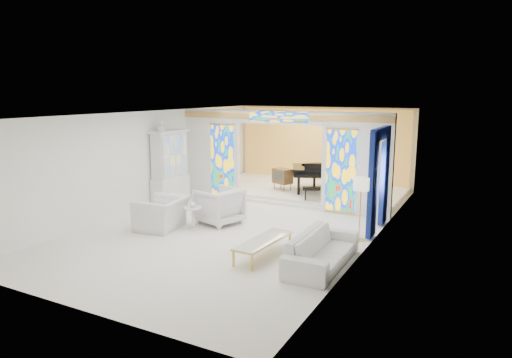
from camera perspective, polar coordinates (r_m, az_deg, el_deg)
The scene contains 24 objects.
floor at distance 12.89m, azimuth -0.85°, elevation -5.24°, with size 12.00×12.00×0.00m, color silver.
ceiling at distance 12.40m, azimuth -0.89°, elevation 8.20°, with size 7.00×12.00×0.02m, color white.
wall_back at distance 18.01m, azimuth 8.31°, elevation 4.13°, with size 7.00×0.02×3.00m, color white.
wall_front at distance 7.95m, azimuth -22.10°, elevation -5.09°, with size 7.00×0.02×3.00m, color white.
wall_left at distance 14.54m, azimuth -13.09°, elevation 2.37°, with size 0.02×12.00×3.00m, color white.
wall_right at distance 11.34m, azimuth 14.86°, elevation -0.06°, with size 0.02×12.00×3.00m, color white.
partition_wall at distance 14.30m, azimuth 2.95°, elevation 3.12°, with size 7.00×0.22×3.00m.
stained_glass_left at distance 15.22m, azimuth -4.19°, elevation 2.23°, with size 0.90×0.04×2.40m, color gold.
stained_glass_right at distance 13.54m, azimuth 10.57°, elevation 1.00°, with size 0.90×0.04×2.40m, color gold.
stained_glass_transom at distance 14.10m, azimuth 2.82°, elevation 7.78°, with size 2.00×0.04×0.34m, color gold.
alcove_platform at distance 16.48m, azimuth 5.97°, elevation -1.41°, with size 6.80×3.80×0.18m, color silver.
gold_curtain_back at distance 17.90m, azimuth 8.18°, elevation 4.09°, with size 6.70×0.10×2.90m, color #EDB752.
chandelier at distance 15.98m, azimuth 6.68°, elevation 7.11°, with size 0.48×0.48×0.30m, color gold.
blue_drapes at distance 12.02m, azimuth 15.17°, elevation 0.91°, with size 0.14×1.85×2.65m.
china_cabinet at distance 14.87m, azimuth -10.71°, elevation 1.36°, with size 0.56×1.46×2.72m.
armchair_left at distance 12.33m, azimuth -11.70°, elevation -4.23°, with size 1.27×1.11×0.83m, color white.
armchair_right at distance 12.56m, azimuth -4.62°, elevation -3.37°, with size 1.06×1.09×0.99m, color white.
sofa at distance 9.69m, azimuth 8.28°, elevation -8.71°, with size 2.38×0.93×0.70m, color white.
side_table at distance 12.12m, azimuth -7.85°, elevation -4.46°, with size 0.61×0.61×0.60m.
vase at distance 12.04m, azimuth -7.89°, elevation -3.09°, with size 0.17×0.17×0.18m, color white.
coffee_table at distance 10.08m, azimuth 0.92°, elevation -7.73°, with size 0.67×1.81×0.40m.
floor_lamp at distance 11.18m, azimuth 13.00°, elevation -1.00°, with size 0.46×0.46×1.56m.
grand_piano at distance 15.99m, azimuth 7.58°, elevation 1.08°, with size 1.97×2.93×1.04m.
tv_console at distance 16.00m, azimuth 3.32°, elevation 0.36°, with size 0.76×0.65×0.75m.
Camera 1 is at (5.93, -10.88, 3.58)m, focal length 32.00 mm.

